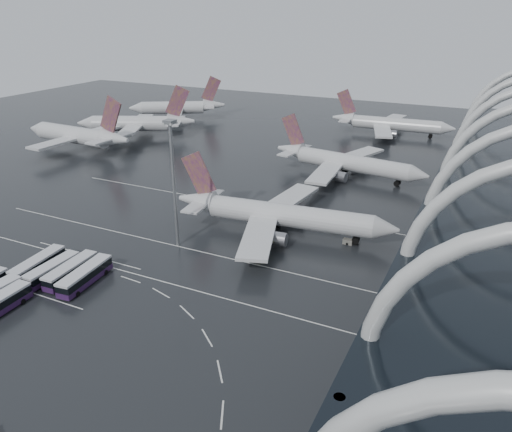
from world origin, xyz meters
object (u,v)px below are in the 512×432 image
at_px(jet_remote_west, 79,136).
at_px(bus_row_near_a, 38,265).
at_px(gse_cart_belly_c, 261,253).
at_px(bus_row_near_c, 71,271).
at_px(airliner_gate_b, 345,162).
at_px(jet_remote_mid, 138,124).
at_px(jet_remote_far, 179,108).
at_px(bus_row_near_b, 52,270).
at_px(airliner_main, 279,215).
at_px(gse_cart_belly_e, 335,227).
at_px(floodlight_mast, 173,169).
at_px(airliner_gate_c, 389,124).
at_px(bus_row_near_d, 85,276).
at_px(gse_cart_belly_b, 348,242).

relative_size(jet_remote_west, bus_row_near_a, 3.72).
bearing_deg(jet_remote_west, gse_cart_belly_c, 156.67).
bearing_deg(gse_cart_belly_c, bus_row_near_c, -139.80).
bearing_deg(bus_row_near_a, airliner_gate_b, -28.83).
bearing_deg(jet_remote_mid, gse_cart_belly_c, 115.94).
xyz_separation_m(jet_remote_west, jet_remote_far, (0.49, 63.13, -0.50)).
distance_m(bus_row_near_b, bus_row_near_c, 3.78).
distance_m(jet_remote_west, jet_remote_mid, 26.94).
bearing_deg(bus_row_near_c, airliner_main, -40.39).
relative_size(jet_remote_far, gse_cart_belly_e, 21.16).
distance_m(jet_remote_west, floodlight_mast, 91.87).
distance_m(airliner_gate_c, bus_row_near_b, 149.49).
bearing_deg(bus_row_near_d, gse_cart_belly_e, -43.27).
bearing_deg(bus_row_near_b, jet_remote_west, 39.86).
xyz_separation_m(jet_remote_far, bus_row_near_d, (69.66, -134.22, -3.20)).
height_order(airliner_gate_b, gse_cart_belly_e, airliner_gate_b).
bearing_deg(jet_remote_far, airliner_main, 103.74).
height_order(bus_row_near_a, gse_cart_belly_c, bus_row_near_a).
height_order(bus_row_near_c, gse_cart_belly_e, bus_row_near_c).
relative_size(airliner_main, bus_row_near_a, 4.02).
distance_m(airliner_gate_b, floodlight_mast, 67.44).
relative_size(airliner_gate_c, jet_remote_far, 1.20).
relative_size(floodlight_mast, gse_cart_belly_c, 11.14).
xyz_separation_m(airliner_main, bus_row_near_a, (-35.24, -38.18, -2.72)).
bearing_deg(bus_row_near_a, jet_remote_west, 33.56).
height_order(bus_row_near_a, bus_row_near_d, bus_row_near_d).
height_order(bus_row_near_a, bus_row_near_b, bus_row_near_a).
distance_m(airliner_main, bus_row_near_b, 49.55).
bearing_deg(gse_cart_belly_b, jet_remote_far, 138.95).
relative_size(gse_cart_belly_b, gse_cart_belly_c, 0.86).
distance_m(gse_cart_belly_b, gse_cart_belly_e, 8.37).
xyz_separation_m(jet_remote_far, bus_row_near_c, (65.64, -133.88, -3.27)).
height_order(bus_row_near_d, floodlight_mast, floodlight_mast).
height_order(airliner_main, jet_remote_west, jet_remote_west).
distance_m(jet_remote_mid, gse_cart_belly_e, 111.83).
bearing_deg(bus_row_near_d, airliner_main, -38.00).
distance_m(airliner_main, gse_cart_belly_e, 14.28).
distance_m(bus_row_near_c, bus_row_near_d, 4.03).
xyz_separation_m(airliner_main, jet_remote_west, (-93.75, 33.63, 1.03)).
relative_size(bus_row_near_a, gse_cart_belly_b, 6.09).
bearing_deg(jet_remote_mid, airliner_gate_b, 147.17).
distance_m(airliner_gate_c, jet_remote_far, 96.03).
relative_size(airliner_gate_c, jet_remote_west, 1.01).
relative_size(airliner_gate_c, gse_cart_belly_b, 22.82).
bearing_deg(bus_row_near_b, floodlight_mast, -32.74).
height_order(airliner_gate_b, gse_cart_belly_c, airliner_gate_b).
xyz_separation_m(airliner_gate_c, jet_remote_far, (-95.45, -10.53, 0.62)).
xyz_separation_m(bus_row_near_c, gse_cart_belly_b, (43.95, 38.45, -1.14)).
bearing_deg(airliner_gate_c, bus_row_near_a, -108.12).
xyz_separation_m(airliner_gate_b, jet_remote_far, (-94.78, 49.22, 0.63)).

